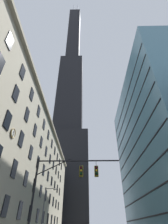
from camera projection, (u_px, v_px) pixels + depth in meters
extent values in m
cube|color=#B2A88E|center=(16.00, 174.00, 39.46)|extent=(14.43, 64.97, 25.20)
cube|color=#9E937A|center=(53.00, 129.00, 46.20)|extent=(0.70, 64.97, 0.60)
cube|color=black|center=(6.00, 206.00, 19.29)|extent=(0.14, 1.40, 2.20)
cube|color=black|center=(20.00, 210.00, 23.38)|extent=(0.14, 1.40, 2.20)
cube|color=black|center=(30.00, 213.00, 27.47)|extent=(0.14, 1.40, 2.20)
cube|color=black|center=(37.00, 216.00, 31.57)|extent=(0.14, 1.40, 2.20)
cube|color=black|center=(43.00, 217.00, 35.66)|extent=(0.14, 1.40, 2.20)
cube|color=black|center=(48.00, 219.00, 39.75)|extent=(0.14, 1.40, 2.20)
cube|color=black|center=(51.00, 220.00, 43.84)|extent=(0.14, 1.40, 2.20)
cube|color=black|center=(55.00, 221.00, 47.93)|extent=(0.14, 1.40, 2.20)
cube|color=black|center=(57.00, 221.00, 52.02)|extent=(0.14, 1.40, 2.20)
cube|color=black|center=(14.00, 169.00, 21.71)|extent=(0.14, 1.40, 2.20)
cube|color=black|center=(26.00, 179.00, 25.80)|extent=(0.14, 1.40, 2.20)
cube|color=black|center=(34.00, 186.00, 29.89)|extent=(0.14, 1.40, 2.20)
cube|color=black|center=(41.00, 191.00, 33.98)|extent=(0.14, 1.40, 2.20)
cube|color=black|center=(46.00, 195.00, 38.07)|extent=(0.14, 1.40, 2.20)
cube|color=black|center=(50.00, 199.00, 42.16)|extent=(0.14, 1.40, 2.20)
cube|color=black|center=(53.00, 202.00, 46.25)|extent=(0.14, 1.40, 2.20)
cube|color=black|center=(56.00, 204.00, 50.34)|extent=(0.14, 1.40, 2.20)
cube|color=black|center=(58.00, 206.00, 54.44)|extent=(0.14, 1.40, 2.20)
cube|color=black|center=(8.00, 120.00, 20.03)|extent=(0.14, 1.40, 2.20)
cube|color=black|center=(21.00, 139.00, 24.12)|extent=(0.14, 1.40, 2.20)
cube|color=black|center=(31.00, 152.00, 28.21)|extent=(0.14, 1.40, 2.20)
cube|color=black|center=(38.00, 162.00, 32.30)|extent=(0.14, 1.40, 2.20)
cube|color=black|center=(44.00, 170.00, 36.39)|extent=(0.14, 1.40, 2.20)
cube|color=black|center=(48.00, 176.00, 40.48)|extent=(0.14, 1.40, 2.20)
cube|color=black|center=(52.00, 181.00, 44.58)|extent=(0.14, 1.40, 2.20)
cube|color=black|center=(55.00, 185.00, 48.67)|extent=(0.14, 1.40, 2.20)
cube|color=black|center=(57.00, 189.00, 52.76)|extent=(0.14, 1.40, 2.20)
cube|color=black|center=(59.00, 192.00, 56.85)|extent=(0.14, 1.40, 2.20)
cube|color=black|center=(0.00, 63.00, 18.35)|extent=(0.14, 1.40, 2.20)
cube|color=black|center=(16.00, 94.00, 22.44)|extent=(0.14, 1.40, 2.20)
cube|color=black|center=(27.00, 115.00, 26.53)|extent=(0.14, 1.40, 2.20)
cube|color=black|center=(35.00, 130.00, 30.62)|extent=(0.14, 1.40, 2.20)
cube|color=black|center=(41.00, 142.00, 34.72)|extent=(0.14, 1.40, 2.20)
cube|color=black|center=(46.00, 151.00, 38.81)|extent=(0.14, 1.40, 2.20)
cube|color=black|center=(50.00, 159.00, 42.90)|extent=(0.14, 1.40, 2.20)
cube|color=black|center=(53.00, 165.00, 46.99)|extent=(0.14, 1.40, 2.20)
cube|color=black|center=(56.00, 170.00, 51.08)|extent=(0.14, 1.40, 2.20)
cube|color=black|center=(58.00, 175.00, 55.17)|extent=(0.14, 1.40, 2.20)
cube|color=black|center=(60.00, 179.00, 59.26)|extent=(0.14, 1.40, 2.20)
cube|color=black|center=(10.00, 41.00, 20.77)|extent=(0.14, 1.40, 2.20)
cube|color=black|center=(23.00, 72.00, 24.86)|extent=(0.14, 1.40, 2.20)
cube|color=black|center=(32.00, 94.00, 28.95)|extent=(0.14, 1.40, 2.20)
cube|color=black|center=(39.00, 111.00, 33.04)|extent=(0.14, 1.40, 2.20)
cube|color=black|center=(44.00, 124.00, 37.13)|extent=(0.14, 1.40, 2.20)
cube|color=black|center=(48.00, 135.00, 41.22)|extent=(0.14, 1.40, 2.20)
cube|color=black|center=(52.00, 144.00, 45.31)|extent=(0.14, 1.40, 2.20)
cube|color=black|center=(55.00, 151.00, 49.40)|extent=(0.14, 1.40, 2.20)
cube|color=black|center=(57.00, 157.00, 53.49)|extent=(0.14, 1.40, 2.20)
cube|color=black|center=(59.00, 162.00, 57.59)|extent=(0.14, 1.40, 2.20)
cube|color=black|center=(61.00, 167.00, 61.68)|extent=(0.14, 1.40, 2.20)
torus|color=olive|center=(13.00, 133.00, 21.36)|extent=(0.12, 1.28, 1.28)
cylinder|color=silver|center=(13.00, 133.00, 21.36)|extent=(0.05, 1.10, 1.10)
cube|color=black|center=(14.00, 132.00, 21.39)|extent=(0.03, 0.19, 0.33)
cube|color=black|center=(13.00, 135.00, 21.27)|extent=(0.03, 0.17, 0.49)
cube|color=black|center=(65.00, 180.00, 89.60)|extent=(24.78, 24.78, 47.69)
cube|color=black|center=(70.00, 96.00, 123.24)|extent=(17.34, 17.34, 69.37)
cube|color=black|center=(74.00, 36.00, 168.09)|extent=(11.15, 11.15, 86.71)
cylinder|color=silver|center=(74.00, 10.00, 199.59)|extent=(1.20, 1.20, 22.81)
cylinder|color=silver|center=(77.00, 10.00, 199.53)|extent=(1.20, 1.20, 22.81)
cube|color=teal|center=(166.00, 144.00, 46.40)|extent=(18.54, 43.36, 42.31)
cube|color=black|center=(145.00, 218.00, 36.67)|extent=(0.12, 42.36, 0.24)
cube|color=black|center=(142.00, 197.00, 38.97)|extent=(0.12, 42.36, 0.24)
cube|color=black|center=(138.00, 179.00, 41.27)|extent=(0.12, 42.36, 0.24)
cube|color=black|center=(136.00, 163.00, 43.57)|extent=(0.12, 42.36, 0.24)
cube|color=black|center=(133.00, 148.00, 45.87)|extent=(0.12, 42.36, 0.24)
cube|color=black|center=(131.00, 135.00, 48.17)|extent=(0.12, 42.36, 0.24)
cube|color=black|center=(129.00, 123.00, 50.47)|extent=(0.12, 42.36, 0.24)
cube|color=black|center=(127.00, 112.00, 52.77)|extent=(0.12, 42.36, 0.24)
cube|color=black|center=(125.00, 102.00, 55.06)|extent=(0.12, 42.36, 0.24)
cylinder|color=black|center=(32.00, 200.00, 15.82)|extent=(0.20, 0.20, 7.84)
cylinder|color=black|center=(79.00, 161.00, 17.87)|extent=(8.52, 0.14, 0.14)
cylinder|color=black|center=(54.00, 167.00, 17.56)|extent=(3.50, 0.10, 1.76)
cylinder|color=black|center=(81.00, 164.00, 17.69)|extent=(0.04, 0.04, 0.60)
cube|color=black|center=(81.00, 171.00, 17.26)|extent=(0.30, 0.30, 0.90)
cube|color=olive|center=(81.00, 171.00, 17.40)|extent=(0.40, 0.40, 1.04)
sphere|color=#450808|center=(81.00, 168.00, 17.29)|extent=(0.20, 0.20, 0.20)
sphere|color=yellow|center=(81.00, 170.00, 17.13)|extent=(0.20, 0.20, 0.20)
sphere|color=#083D10|center=(81.00, 173.00, 16.97)|extent=(0.20, 0.20, 0.20)
cylinder|color=black|center=(96.00, 164.00, 17.67)|extent=(0.04, 0.04, 0.60)
cube|color=black|center=(96.00, 171.00, 17.24)|extent=(0.30, 0.30, 0.90)
cube|color=olive|center=(96.00, 171.00, 17.38)|extent=(0.40, 0.40, 1.04)
sphere|color=#450808|center=(96.00, 168.00, 17.27)|extent=(0.20, 0.20, 0.20)
sphere|color=yellow|center=(96.00, 170.00, 17.11)|extent=(0.20, 0.20, 0.20)
sphere|color=#083D10|center=(97.00, 173.00, 16.95)|extent=(0.20, 0.20, 0.20)
cylinder|color=#47474C|center=(43.00, 214.00, 25.16)|extent=(0.18, 0.18, 7.23)
cylinder|color=#47474C|center=(50.00, 189.00, 27.14)|extent=(1.47, 0.10, 0.10)
ellipsoid|color=#EFE5C6|center=(55.00, 189.00, 27.07)|extent=(0.56, 0.32, 0.24)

